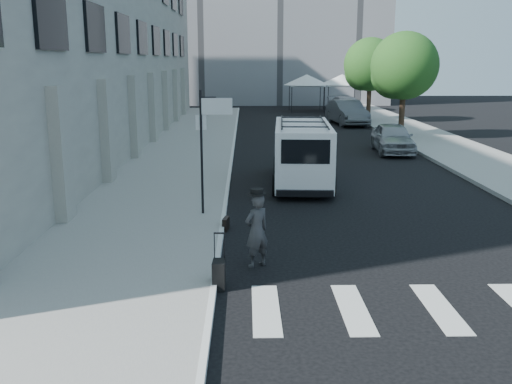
{
  "coord_description": "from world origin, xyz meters",
  "views": [
    {
      "loc": [
        -1.36,
        -12.66,
        4.46
      ],
      "look_at": [
        -1.11,
        0.91,
        1.3
      ],
      "focal_mm": 40.0,
      "sensor_mm": 36.0,
      "label": 1
    }
  ],
  "objects_px": {
    "briefcase": "(226,224)",
    "parked_car_b": "(347,113)",
    "cargo_van": "(302,153)",
    "suitcase": "(219,274)",
    "parked_car_c": "(347,106)",
    "parked_car_a": "(393,138)",
    "businessman": "(257,231)"
  },
  "relations": [
    {
      "from": "businessman",
      "to": "parked_car_a",
      "type": "height_order",
      "value": "businessman"
    },
    {
      "from": "suitcase",
      "to": "cargo_van",
      "type": "xyz_separation_m",
      "value": [
        2.59,
        9.81,
        0.86
      ]
    },
    {
      "from": "suitcase",
      "to": "cargo_van",
      "type": "relative_size",
      "value": 0.19
    },
    {
      "from": "briefcase",
      "to": "parked_car_b",
      "type": "height_order",
      "value": "parked_car_b"
    },
    {
      "from": "parked_car_a",
      "to": "parked_car_b",
      "type": "relative_size",
      "value": 0.83
    },
    {
      "from": "briefcase",
      "to": "cargo_van",
      "type": "bearing_deg",
      "value": 75.62
    },
    {
      "from": "businessman",
      "to": "cargo_van",
      "type": "distance_m",
      "value": 8.77
    },
    {
      "from": "parked_car_b",
      "to": "parked_car_c",
      "type": "height_order",
      "value": "parked_car_b"
    },
    {
      "from": "parked_car_b",
      "to": "suitcase",
      "type": "bearing_deg",
      "value": -111.77
    },
    {
      "from": "businessman",
      "to": "parked_car_b",
      "type": "bearing_deg",
      "value": -139.66
    },
    {
      "from": "businessman",
      "to": "parked_car_a",
      "type": "bearing_deg",
      "value": -149.78
    },
    {
      "from": "cargo_van",
      "to": "parked_car_c",
      "type": "relative_size",
      "value": 1.13
    },
    {
      "from": "cargo_van",
      "to": "parked_car_c",
      "type": "distance_m",
      "value": 26.44
    },
    {
      "from": "briefcase",
      "to": "parked_car_c",
      "type": "relative_size",
      "value": 0.08
    },
    {
      "from": "cargo_van",
      "to": "parked_car_a",
      "type": "relative_size",
      "value": 1.4
    },
    {
      "from": "suitcase",
      "to": "briefcase",
      "type": "bearing_deg",
      "value": 92.32
    },
    {
      "from": "cargo_van",
      "to": "businessman",
      "type": "bearing_deg",
      "value": -98.42
    },
    {
      "from": "cargo_van",
      "to": "parked_car_b",
      "type": "xyz_separation_m",
      "value": [
        5.05,
        19.46,
        -0.31
      ]
    },
    {
      "from": "suitcase",
      "to": "cargo_van",
      "type": "height_order",
      "value": "cargo_van"
    },
    {
      "from": "cargo_van",
      "to": "parked_car_b",
      "type": "height_order",
      "value": "cargo_van"
    },
    {
      "from": "parked_car_a",
      "to": "suitcase",
      "type": "bearing_deg",
      "value": -110.76
    },
    {
      "from": "parked_car_a",
      "to": "parked_car_c",
      "type": "relative_size",
      "value": 0.8
    },
    {
      "from": "parked_car_c",
      "to": "cargo_van",
      "type": "bearing_deg",
      "value": -110.89
    },
    {
      "from": "briefcase",
      "to": "parked_car_b",
      "type": "distance_m",
      "value": 26.41
    },
    {
      "from": "businessman",
      "to": "briefcase",
      "type": "bearing_deg",
      "value": -110.27
    },
    {
      "from": "briefcase",
      "to": "parked_car_a",
      "type": "height_order",
      "value": "parked_car_a"
    },
    {
      "from": "briefcase",
      "to": "parked_car_c",
      "type": "distance_m",
      "value": 32.71
    },
    {
      "from": "parked_car_c",
      "to": "parked_car_b",
      "type": "bearing_deg",
      "value": -107.12
    },
    {
      "from": "briefcase",
      "to": "suitcase",
      "type": "bearing_deg",
      "value": -80.32
    },
    {
      "from": "businessman",
      "to": "cargo_van",
      "type": "bearing_deg",
      "value": -137.89
    },
    {
      "from": "suitcase",
      "to": "cargo_van",
      "type": "distance_m",
      "value": 10.18
    },
    {
      "from": "briefcase",
      "to": "parked_car_b",
      "type": "xyz_separation_m",
      "value": [
        7.64,
        25.27,
        0.68
      ]
    }
  ]
}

